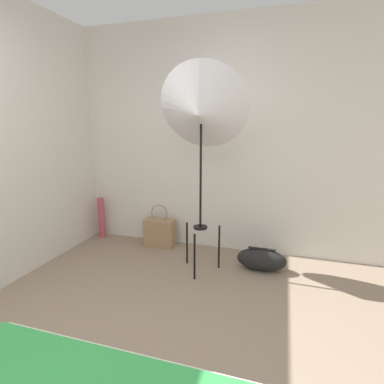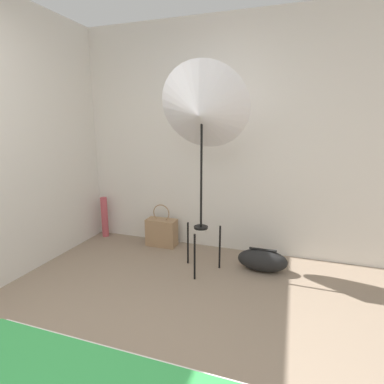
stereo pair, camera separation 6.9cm
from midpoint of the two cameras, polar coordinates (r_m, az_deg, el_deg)
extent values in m
cube|color=silver|center=(3.47, 3.58, 10.06)|extent=(8.00, 0.05, 2.60)
cylinder|color=black|center=(2.91, -0.21, -12.26)|extent=(0.02, 0.02, 0.46)
cylinder|color=black|center=(3.22, -1.58, -9.71)|extent=(0.02, 0.02, 0.46)
cylinder|color=black|center=(3.14, 4.54, -10.40)|extent=(0.02, 0.02, 0.46)
cylinder|color=black|center=(3.00, 0.94, -6.73)|extent=(0.14, 0.14, 0.02)
cylinder|color=black|center=(2.87, 0.98, 3.92)|extent=(0.02, 0.02, 1.12)
cone|color=silver|center=(2.83, 1.02, 15.22)|extent=(0.86, 0.56, 0.87)
cube|color=#9E7A56|center=(3.72, -6.68, -7.71)|extent=(0.37, 0.18, 0.33)
torus|color=#9E7A56|center=(3.64, -6.78, -4.04)|extent=(0.21, 0.01, 0.21)
ellipsoid|color=black|center=(3.20, 12.47, -12.44)|extent=(0.50, 0.23, 0.23)
cube|color=black|center=(3.16, 12.57, -10.51)|extent=(0.27, 0.04, 0.01)
cylinder|color=#BC4C56|center=(4.12, -17.29, -4.70)|extent=(0.09, 0.09, 0.53)
camera|label=1|loc=(0.03, -90.73, -0.17)|focal=28.00mm
camera|label=2|loc=(0.03, 89.27, 0.17)|focal=28.00mm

